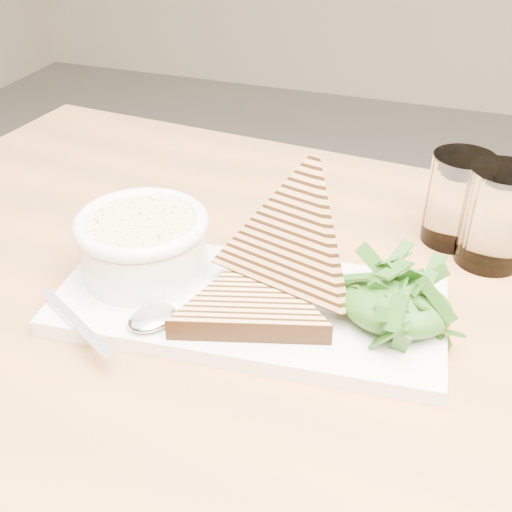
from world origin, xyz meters
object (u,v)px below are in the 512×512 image
(table_top, at_px, (363,402))
(glass_far, at_px, (458,199))
(platter, at_px, (249,305))
(soup_bowl, at_px, (144,251))
(glass_near, at_px, (496,217))

(table_top, xyz_separation_m, glass_far, (0.04, 0.25, 0.07))
(table_top, relative_size, platter, 3.55)
(platter, distance_m, soup_bowl, 0.11)
(soup_bowl, bearing_deg, glass_near, 26.64)
(soup_bowl, xyz_separation_m, glass_far, (0.27, 0.19, 0.01))
(table_top, relative_size, soup_bowl, 10.47)
(glass_near, bearing_deg, platter, -141.07)
(glass_far, bearing_deg, soup_bowl, -145.73)
(platter, xyz_separation_m, soup_bowl, (-0.11, 0.01, 0.03))
(table_top, distance_m, platter, 0.14)
(table_top, height_order, glass_near, glass_near)
(table_top, distance_m, glass_near, 0.25)
(table_top, xyz_separation_m, soup_bowl, (-0.23, 0.07, 0.06))
(table_top, bearing_deg, platter, 154.73)
(platter, height_order, glass_far, glass_far)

